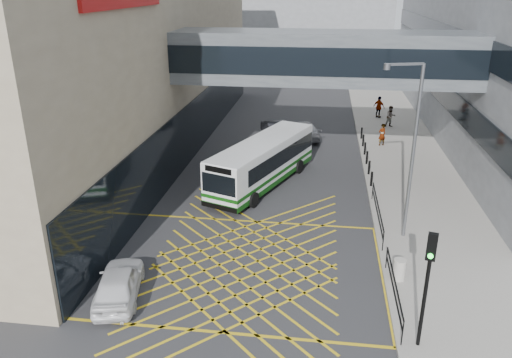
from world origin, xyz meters
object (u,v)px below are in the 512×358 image
at_px(car_silver, 303,129).
at_px(street_lamp, 410,143).
at_px(traffic_light, 428,274).
at_px(litter_bin, 399,269).
at_px(pedestrian_c, 379,107).
at_px(bus, 264,161).
at_px(car_white, 119,283).
at_px(car_dark, 275,129).
at_px(pedestrian_a, 382,135).
at_px(pedestrian_b, 391,117).

bearing_deg(car_silver, street_lamp, 91.49).
distance_m(traffic_light, litter_bin, 4.82).
bearing_deg(pedestrian_c, car_silver, 85.96).
bearing_deg(pedestrian_c, litter_bin, 125.75).
distance_m(bus, street_lamp, 10.25).
distance_m(car_silver, litter_bin, 20.91).
bearing_deg(car_white, pedestrian_c, -125.47).
xyz_separation_m(car_dark, pedestrian_c, (8.80, 7.20, 0.39)).
bearing_deg(car_white, litter_bin, -179.18).
bearing_deg(traffic_light, pedestrian_a, 102.29).
distance_m(car_silver, pedestrian_c, 9.56).
bearing_deg(pedestrian_c, bus, 102.80).
height_order(car_white, pedestrian_a, pedestrian_a).
bearing_deg(car_silver, litter_bin, 86.63).
xyz_separation_m(car_dark, pedestrian_b, (9.50, 4.10, 0.31)).
bearing_deg(pedestrian_b, pedestrian_c, 82.88).
relative_size(car_white, pedestrian_a, 2.58).
xyz_separation_m(bus, car_white, (-4.18, -12.73, -0.81)).
bearing_deg(street_lamp, car_silver, 92.00).
bearing_deg(car_dark, car_silver, 168.44).
xyz_separation_m(bus, traffic_light, (7.00, -14.30, 1.49)).
distance_m(car_dark, street_lamp, 18.39).
bearing_deg(pedestrian_a, car_white, 30.83).
bearing_deg(street_lamp, pedestrian_b, 68.58).
height_order(street_lamp, litter_bin, street_lamp).
bearing_deg(pedestrian_b, car_dark, -176.50).
height_order(car_white, street_lamp, street_lamp).
bearing_deg(litter_bin, street_lamp, 81.96).
xyz_separation_m(car_white, traffic_light, (11.19, -1.56, 2.31)).
xyz_separation_m(litter_bin, pedestrian_b, (2.31, 24.18, 0.45)).
xyz_separation_m(traffic_light, pedestrian_c, (1.49, 31.47, -1.87)).
bearing_deg(car_silver, car_dark, -10.89).
xyz_separation_m(traffic_light, pedestrian_a, (0.95, 22.91, -2.00)).
xyz_separation_m(bus, car_dark, (-0.30, 9.97, -0.76)).
relative_size(litter_bin, pedestrian_a, 0.54).
height_order(traffic_light, pedestrian_b, traffic_light).
distance_m(car_dark, pedestrian_c, 11.38).
relative_size(traffic_light, street_lamp, 0.52).
relative_size(car_silver, traffic_light, 1.07).
xyz_separation_m(car_white, litter_bin, (11.07, 2.62, -0.08)).
relative_size(street_lamp, litter_bin, 9.22).
distance_m(car_white, pedestrian_b, 29.96).
bearing_deg(pedestrian_a, pedestrian_c, -123.17).
bearing_deg(pedestrian_c, street_lamp, 126.54).
relative_size(car_dark, litter_bin, 5.27).
xyz_separation_m(bus, pedestrian_b, (9.20, 14.07, -0.45)).
relative_size(car_white, pedestrian_b, 2.42).
height_order(pedestrian_a, pedestrian_c, pedestrian_c).
relative_size(pedestrian_a, pedestrian_b, 0.94).
height_order(bus, car_silver, bus).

